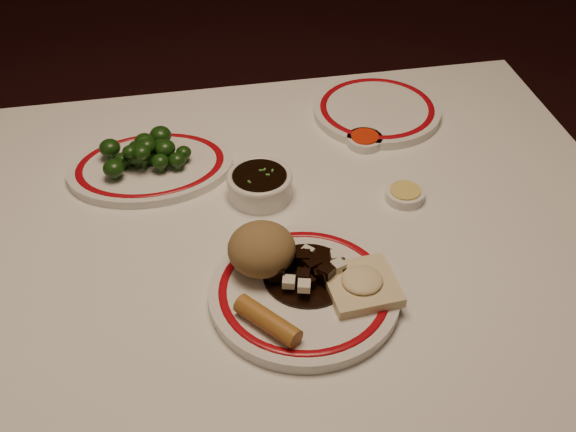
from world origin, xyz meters
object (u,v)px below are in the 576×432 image
Objects in this scene: rice_mound at (262,249)px; fried_wonton at (362,284)px; stirfry_heap at (308,270)px; main_plate at (304,293)px; broccoli_plate at (151,167)px; spring_roll at (268,321)px; soy_bowl at (260,186)px; dining_table at (261,276)px; broccoli_pile at (143,151)px.

rice_mound is 0.15m from fried_wonton.
fried_wonton is 0.80× the size of stirfry_heap.
broccoli_plate is at bearing 120.10° from main_plate.
fried_wonton reaches higher than main_plate.
spring_roll is 0.11m from stirfry_heap.
spring_roll is 0.93× the size of soy_bowl.
dining_table is 0.18m from main_plate.
broccoli_pile is (-0.01, 0.00, 0.03)m from broccoli_plate.
broccoli_pile is at bearing 157.46° from broccoli_plate.
stirfry_heap is at bearing 150.10° from fried_wonton.
fried_wonton is at bearing -68.20° from soy_bowl.
stirfry_heap is 0.44× the size of broccoli_plate.
soy_bowl is (0.04, 0.30, -0.01)m from spring_roll.
dining_table is 0.29m from broccoli_pile.
fried_wonton is at bearing -52.30° from broccoli_plate.
rice_mound reaches higher than soy_bowl.
broccoli_pile is 1.46× the size of soy_bowl.
broccoli_pile is at bearing 129.74° from dining_table.
spring_roll is at bearing -70.34° from broccoli_pile.
main_plate is 2.80× the size of spring_roll.
rice_mound is at bearing 132.76° from main_plate.
dining_table is 12.50× the size of rice_mound.
stirfry_heap is at bearing -56.04° from broccoli_pile.
broccoli_plate reaches higher than dining_table.
stirfry_heap is 0.22m from soy_bowl.
stirfry_heap is at bearing -67.42° from dining_table.
main_plate is at bearing -47.24° from rice_mound.
rice_mound is (-0.01, -0.09, 0.14)m from dining_table.
spring_roll is (-0.01, -0.11, -0.02)m from rice_mound.
broccoli_pile reaches higher than fried_wonton.
spring_roll is (-0.02, -0.20, 0.12)m from dining_table.
fried_wonton is (0.12, -0.16, 0.12)m from dining_table.
broccoli_plate is at bearing 123.19° from stirfry_heap.
main_plate is at bearing 168.84° from fried_wonton.
soy_bowl is at bearing 44.12° from spring_roll.
main_plate is (0.04, -0.14, 0.10)m from dining_table.
stirfry_heap is 0.38m from broccoli_plate.
main_plate is at bearing 5.25° from spring_roll.
main_plate is 0.03m from stirfry_heap.
rice_mound is 0.76× the size of stirfry_heap.
broccoli_pile is at bearing 150.00° from soy_bowl.
soy_bowl reaches higher than dining_table.
broccoli_plate is at bearing 149.66° from soy_bowl.
dining_table is 7.85× the size of broccoli_pile.
rice_mound reaches higher than broccoli_pile.
stirfry_heap is at bearing 67.37° from main_plate.
spring_roll is at bearing -136.03° from main_plate.
soy_bowl is (-0.03, 0.21, -0.01)m from stirfry_heap.
fried_wonton is 0.27m from soy_bowl.
dining_table is 0.24m from spring_roll.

